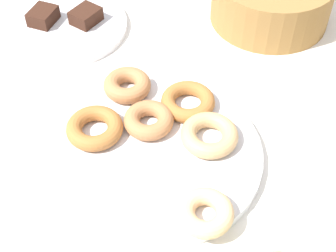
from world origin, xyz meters
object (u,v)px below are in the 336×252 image
donut_3 (205,213)px  donut_0 (149,120)px  donut_2 (209,135)px  donut_5 (95,128)px  donut_1 (188,101)px  cake_plate (65,26)px  donut_4 (127,85)px  brownie_near (43,16)px  donut_plate (157,154)px  brownie_far (86,16)px

donut_3 → donut_0: bearing=151.2°
donut_2 → donut_5: same height
donut_0 → donut_1: size_ratio=0.90×
donut_2 → cake_plate: bearing=166.9°
donut_4 → cake_plate: 0.25m
donut_0 → brownie_near: donut_0 is taller
donut_5 → cake_plate: (-0.25, 0.19, -0.02)m
donut_0 → brownie_near: bearing=163.0°
donut_plate → donut_4: 0.15m
cake_plate → brownie_far: 0.05m
donut_2 → brownie_near: donut_2 is taller
cake_plate → donut_plate: bearing=-24.4°
donut_1 → donut_5: donut_5 is taller
donut_2 → donut_5: (-0.16, -0.09, -0.00)m
donut_plate → donut_2: 0.09m
donut_5 → brownie_far: donut_5 is taller
donut_1 → brownie_near: (-0.38, 0.03, -0.00)m
donut_1 → brownie_near: bearing=175.0°
donut_plate → donut_1: 0.11m
donut_2 → donut_3: size_ratio=1.14×
donut_1 → donut_4: 0.11m
donut_1 → donut_5: (-0.09, -0.14, 0.00)m
donut_4 → brownie_near: 0.28m
donut_3 → brownie_near: (-0.52, 0.20, -0.00)m
donut_2 → brownie_far: donut_2 is taller
donut_2 → cake_plate: donut_2 is taller
cake_plate → brownie_near: bearing=-153.4°
donut_0 → cake_plate: size_ratio=0.32×
donut_2 → donut_4: size_ratio=1.11×
donut_plate → cake_plate: (-0.35, 0.16, -0.00)m
brownie_near → donut_2: bearing=-9.7°
donut_0 → donut_1: bearing=69.8°
donut_4 → brownie_near: size_ratio=1.48×
donut_1 → donut_3: donut_3 is taller
donut_3 → cake_plate: size_ratio=0.32×
donut_5 → donut_1: bearing=57.6°
brownie_near → cake_plate: bearing=26.6°
donut_0 → donut_5: (-0.06, -0.06, -0.00)m
donut_5 → brownie_far: 0.31m
donut_0 → donut_2: (0.10, 0.03, -0.00)m
donut_plate → donut_2: (0.05, 0.06, 0.02)m
donut_1 → cake_plate: donut_1 is taller
donut_3 → donut_4: (-0.25, 0.14, 0.00)m
cake_plate → brownie_far: size_ratio=4.55×
donut_0 → donut_5: 0.09m
donut_1 → donut_3: (0.14, -0.17, 0.00)m
donut_0 → donut_plate: bearing=-39.5°
donut_2 → brownie_far: bearing=161.4°
cake_plate → donut_4: bearing=-19.5°
donut_plate → donut_4: size_ratio=4.02×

